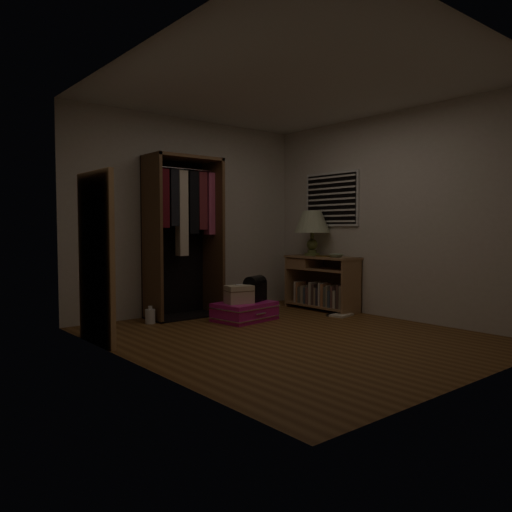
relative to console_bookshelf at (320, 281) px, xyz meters
name	(u,v)px	position (x,y,z in m)	size (l,w,h in m)	color
ground	(291,336)	(-1.54, -1.03, -0.39)	(4.00, 4.00, 0.00)	brown
room_walls	(294,194)	(-1.46, -0.99, 1.11)	(3.52, 4.02, 2.60)	beige
console_bookshelf	(320,281)	(0.00, 0.00, 0.00)	(0.42, 1.12, 0.75)	#966D48
open_wardrobe	(183,223)	(-1.77, 0.74, 0.82)	(0.95, 0.50, 2.05)	brown
floor_mirror	(96,258)	(-3.24, -0.03, 0.46)	(0.06, 0.80, 1.70)	tan
pink_suitcase	(245,311)	(-1.35, 0.01, -0.28)	(0.81, 0.63, 0.23)	#C8187F
train_case	(239,294)	(-1.45, -0.02, -0.06)	(0.37, 0.29, 0.24)	#C4B896
black_bag	(255,288)	(-1.17, 0.02, -0.01)	(0.34, 0.28, 0.32)	black
table_lamp	(312,223)	(0.00, 0.16, 0.82)	(0.59, 0.59, 0.64)	#4E5B2C
brass_tray	(324,256)	(0.00, -0.08, 0.36)	(0.35, 0.35, 0.02)	#A3863E
ceramic_bowl	(336,256)	(-0.05, -0.34, 0.38)	(0.19, 0.19, 0.05)	#9DBCA1
white_jug	(150,316)	(-2.35, 0.57, -0.30)	(0.14, 0.14, 0.21)	silver
floor_book	(339,315)	(-0.19, -0.52, -0.38)	(0.35, 0.30, 0.03)	beige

